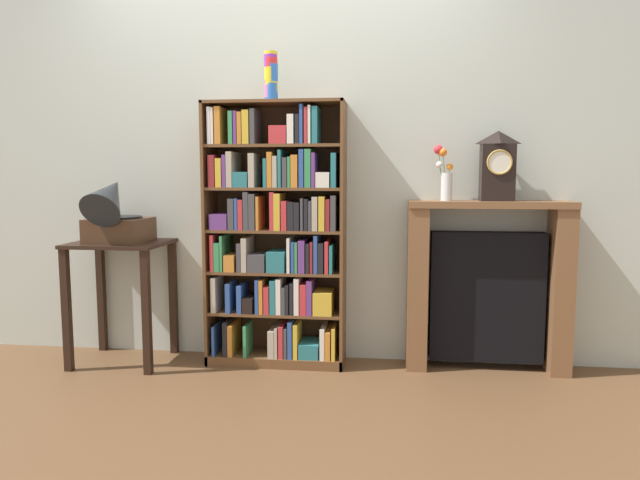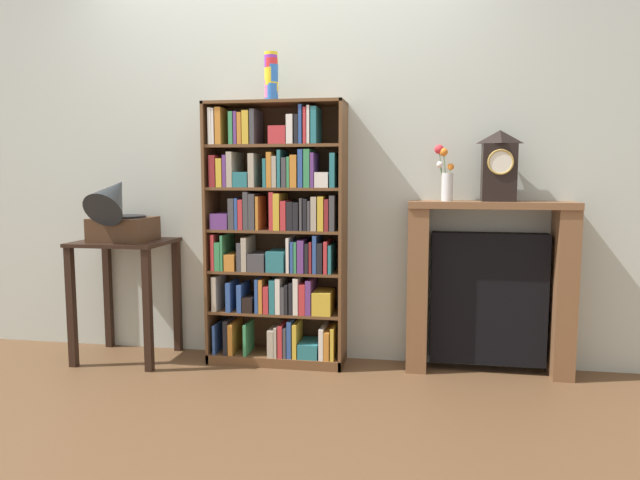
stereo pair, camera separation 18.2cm
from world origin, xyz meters
The scene contains 9 objects.
ground_plane centered at (0.00, 0.00, -0.01)m, with size 7.69×6.40×0.02m, color brown.
wall_back centered at (0.16, 0.31, 1.30)m, with size 4.69×0.08×2.60m, color beige.
bookshelf centered at (0.01, 0.12, 0.77)m, with size 0.84×0.28×1.60m.
cup_stack centered at (-0.01, 0.09, 1.74)m, with size 0.08×0.08×0.28m.
side_table_left centered at (-0.96, 0.03, 0.56)m, with size 0.56×0.48×0.76m.
gramophone centered at (-0.96, -0.03, 0.94)m, with size 0.34×0.47×0.47m.
fireplace_mantel centered at (1.27, 0.17, 0.50)m, with size 0.95×0.24×1.01m.
mantel_clock centered at (1.31, 0.15, 1.22)m, with size 0.19×0.13×0.40m.
flower_vase centered at (1.01, 0.16, 1.16)m, with size 0.12×0.09×0.33m.
Camera 2 is at (0.88, -3.32, 1.17)m, focal length 32.72 mm.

